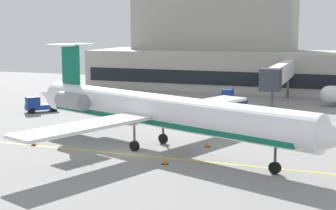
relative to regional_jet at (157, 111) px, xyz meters
The scene contains 11 objects.
ground 4.46m from the regional_jet, 128.84° to the right, with size 120.00×120.00×0.11m.
terminal_building 47.49m from the regional_jet, 94.40° to the left, with size 55.20×17.54×17.54m.
jet_bridge_west 28.16m from the regional_jet, 75.93° to the left, with size 2.40×19.55×5.78m.
regional_jet is the anchor object (origin of this frame).
baggage_tug 26.07m from the regional_jet, 88.63° to the left, with size 3.32×2.13×2.26m.
pushback_tractor 15.47m from the regional_jet, 123.78° to the left, with size 2.13×3.74×2.10m.
belt_loader 24.55m from the regional_jet, 148.87° to the left, with size 3.68×3.97×2.00m.
safety_cone_alpha 11.75m from the regional_jet, 166.43° to the right, with size 0.47×0.47×0.55m.
safety_cone_bravo 6.01m from the regional_jet, 61.38° to the right, with size 0.47×0.47×0.55m.
safety_cone_charlie 5.58m from the regional_jet, 29.07° to the left, with size 0.47×0.47×0.55m.
safety_cone_delta 13.79m from the regional_jet, 155.18° to the left, with size 0.47×0.47×0.55m.
Camera 1 is at (17.77, -38.43, 10.79)m, focal length 54.17 mm.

